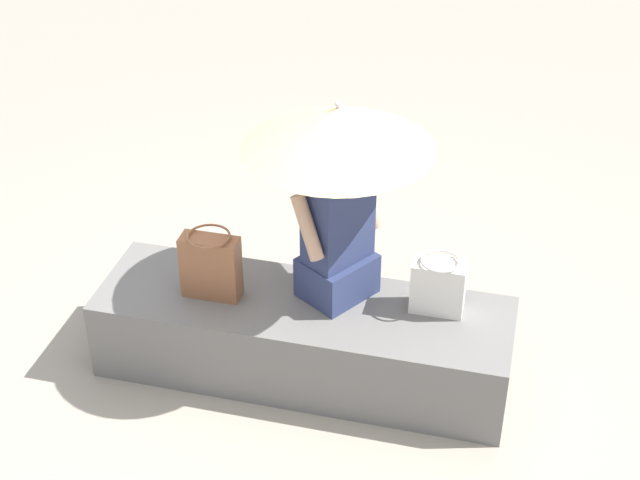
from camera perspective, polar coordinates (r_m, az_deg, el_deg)
The scene contains 6 objects.
ground_plane at distance 5.00m, azimuth -1.00°, elevation -7.83°, with size 14.00×14.00×0.00m, color #9E9384.
stone_bench at distance 4.86m, azimuth -1.02°, elevation -5.88°, with size 2.10×0.63×0.44m, color slate.
person_seated at distance 4.57m, azimuth 1.08°, elevation 0.68°, with size 0.42×0.50×0.90m.
parasol at distance 4.34m, azimuth 1.08°, elevation 6.77°, with size 0.91×0.91×1.05m.
handbag_black at distance 4.71m, azimuth -6.61°, elevation -1.55°, with size 0.29×0.22×0.36m.
tote_bag_canvas at distance 4.64m, azimuth 7.16°, elevation -2.74°, with size 0.26×0.19×0.29m.
Camera 1 is at (1.00, -3.63, 3.30)m, focal length 52.98 mm.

